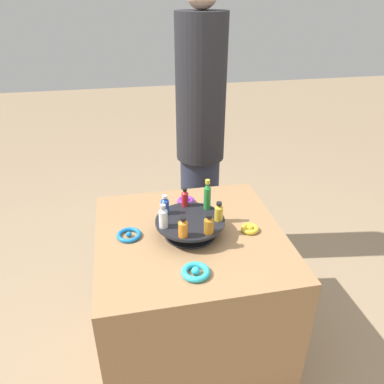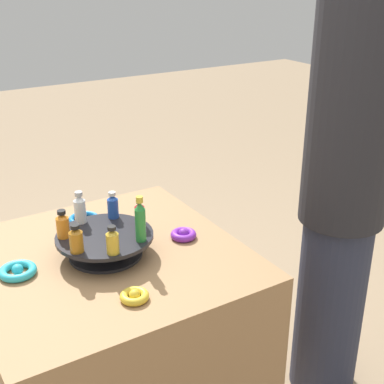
{
  "view_description": "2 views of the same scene",
  "coord_description": "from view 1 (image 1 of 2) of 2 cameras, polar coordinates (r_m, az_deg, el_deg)",
  "views": [
    {
      "loc": [
        -0.26,
        -1.35,
        1.7
      ],
      "look_at": [
        0.03,
        0.11,
        0.88
      ],
      "focal_mm": 35.0,
      "sensor_mm": 36.0,
      "label": 1
    },
    {
      "loc": [
        1.4,
        -0.55,
        1.58
      ],
      "look_at": [
        0.08,
        0.27,
        0.91
      ],
      "focal_mm": 50.0,
      "sensor_mm": 36.0,
      "label": 2
    }
  ],
  "objects": [
    {
      "name": "ground_plane",
      "position": [
        2.18,
        -0.24,
        -22.17
      ],
      "size": [
        12.0,
        12.0,
        0.0
      ],
      "primitive_type": "plane",
      "color": "#997F60"
    },
    {
      "name": "party_table",
      "position": [
        1.91,
        -0.26,
        -15.3
      ],
      "size": [
        0.83,
        0.83,
        0.73
      ],
      "color": "#9E754C",
      "rests_on": "ground_plane"
    },
    {
      "name": "display_stand",
      "position": [
        1.66,
        -0.29,
        -5.13
      ],
      "size": [
        0.31,
        0.31,
        0.07
      ],
      "color": "black",
      "rests_on": "party_table"
    },
    {
      "name": "bottle_red",
      "position": [
        1.72,
        -1.2,
        -0.89
      ],
      "size": [
        0.03,
        0.03,
        0.09
      ],
      "color": "#B21E23",
      "rests_on": "display_stand"
    },
    {
      "name": "bottle_blue",
      "position": [
        1.67,
        -4.14,
        -2.03
      ],
      "size": [
        0.04,
        0.04,
        0.09
      ],
      "color": "#234CAD",
      "rests_on": "display_stand"
    },
    {
      "name": "bottle_clear",
      "position": [
        1.57,
        -4.41,
        -3.8
      ],
      "size": [
        0.04,
        0.04,
        0.11
      ],
      "color": "silver",
      "rests_on": "display_stand"
    },
    {
      "name": "bottle_orange",
      "position": [
        1.52,
        -1.38,
        -5.44
      ],
      "size": [
        0.04,
        0.04,
        0.09
      ],
      "color": "orange",
      "rests_on": "display_stand"
    },
    {
      "name": "bottle_amber",
      "position": [
        1.54,
        2.58,
        -4.97
      ],
      "size": [
        0.04,
        0.04,
        0.09
      ],
      "color": "#AD6B19",
      "rests_on": "display_stand"
    },
    {
      "name": "bottle_gold",
      "position": [
        1.62,
        4.1,
        -3.05
      ],
      "size": [
        0.04,
        0.04,
        0.09
      ],
      "color": "gold",
      "rests_on": "display_stand"
    },
    {
      "name": "bottle_green",
      "position": [
        1.69,
        2.35,
        -0.54
      ],
      "size": [
        0.03,
        0.03,
        0.15
      ],
      "color": "#288438",
      "rests_on": "display_stand"
    },
    {
      "name": "ribbon_bow_blue",
      "position": [
        1.68,
        -9.58,
        -6.47
      ],
      "size": [
        0.11,
        0.11,
        0.03
      ],
      "color": "blue",
      "rests_on": "party_table"
    },
    {
      "name": "ribbon_bow_teal",
      "position": [
        1.46,
        0.57,
        -12.06
      ],
      "size": [
        0.11,
        0.11,
        0.03
      ],
      "color": "#2DB7CC",
      "rests_on": "party_table"
    },
    {
      "name": "ribbon_bow_gold",
      "position": [
        1.71,
        8.81,
        -5.53
      ],
      "size": [
        0.08,
        0.08,
        0.03
      ],
      "color": "gold",
      "rests_on": "party_table"
    },
    {
      "name": "ribbon_bow_purple",
      "position": [
        1.9,
        -0.93,
        -1.35
      ],
      "size": [
        0.09,
        0.09,
        0.03
      ],
      "color": "purple",
      "rests_on": "party_table"
    },
    {
      "name": "person_figure",
      "position": [
        2.35,
        1.28,
        8.77
      ],
      "size": [
        0.3,
        0.3,
        1.76
      ],
      "rotation": [
        0.0,
        0.0,
        -1.84
      ],
      "color": "#282D42",
      "rests_on": "ground_plane"
    }
  ]
}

